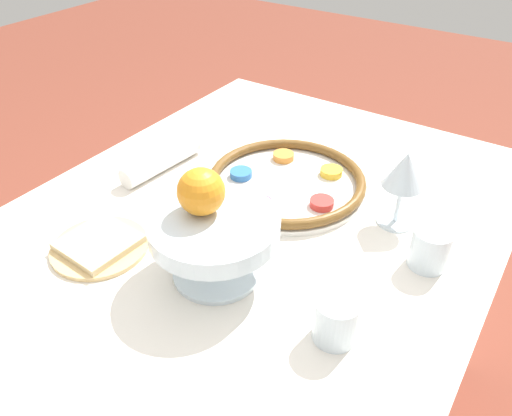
{
  "coord_description": "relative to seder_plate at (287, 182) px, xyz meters",
  "views": [
    {
      "loc": [
        0.56,
        0.41,
        1.3
      ],
      "look_at": [
        -0.03,
        0.02,
        0.78
      ],
      "focal_mm": 35.0,
      "sensor_mm": 36.0,
      "label": 1
    }
  ],
  "objects": [
    {
      "name": "fruit_stand",
      "position": [
        0.28,
        0.03,
        0.07
      ],
      "size": [
        0.2,
        0.2,
        0.11
      ],
      "color": "silver",
      "rests_on": "dining_table"
    },
    {
      "name": "dining_table",
      "position": [
        0.16,
        -0.0,
        -0.39
      ],
      "size": [
        1.17,
        0.83,
        0.74
      ],
      "color": "silver",
      "rests_on": "ground_plane"
    },
    {
      "name": "orange_fruit",
      "position": [
        0.27,
        0.01,
        0.13
      ],
      "size": [
        0.07,
        0.07,
        0.07
      ],
      "color": "orange",
      "rests_on": "fruit_stand"
    },
    {
      "name": "napkin_roll",
      "position": [
        0.09,
        -0.26,
        0.01
      ],
      "size": [
        0.2,
        0.06,
        0.04
      ],
      "color": "white",
      "rests_on": "dining_table"
    },
    {
      "name": "cup_far",
      "position": [
        0.07,
        0.3,
        0.02
      ],
      "size": [
        0.06,
        0.06,
        0.07
      ],
      "color": "silver",
      "rests_on": "dining_table"
    },
    {
      "name": "seder_plate",
      "position": [
        0.0,
        0.0,
        0.0
      ],
      "size": [
        0.31,
        0.31,
        0.03
      ],
      "color": "silver",
      "rests_on": "dining_table"
    },
    {
      "name": "cup_near",
      "position": [
        0.29,
        0.25,
        0.02
      ],
      "size": [
        0.06,
        0.06,
        0.07
      ],
      "color": "silver",
      "rests_on": "dining_table"
    },
    {
      "name": "bread_plate",
      "position": [
        0.34,
        -0.17,
        -0.01
      ],
      "size": [
        0.16,
        0.16,
        0.02
      ],
      "color": "tan",
      "rests_on": "dining_table"
    },
    {
      "name": "wine_glass",
      "position": [
        -0.01,
        0.22,
        0.09
      ],
      "size": [
        0.07,
        0.07,
        0.14
      ],
      "color": "silver",
      "rests_on": "dining_table"
    }
  ]
}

